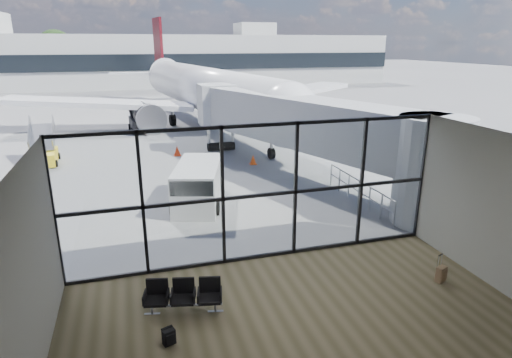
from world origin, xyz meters
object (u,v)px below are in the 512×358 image
seating_row (183,294)px  service_van (198,184)px  airliner (200,88)px  suitcase (441,274)px  mobile_stairs (43,155)px  backpack (169,337)px  belt_loader (140,124)px

seating_row → service_van: 7.88m
seating_row → airliner: airliner is taller
suitcase → mobile_stairs: (-13.52, 17.68, 0.25)m
backpack → seating_row: bearing=48.4°
service_van → belt_loader: bearing=112.4°
airliner → service_van: 21.10m
suitcase → seating_row: bearing=153.0°
service_van → mobile_stairs: size_ratio=1.45×
belt_loader → mobile_stairs: bearing=-129.7°
seating_row → airliner: bearing=92.3°
seating_row → backpack: seating_row is taller
seating_row → belt_loader: belt_loader is taller
seating_row → backpack: 1.38m
seating_row → airliner: (5.23, 28.40, 2.44)m
service_van → suitcase: bearing=-38.9°
suitcase → backpack: bearing=162.2°
suitcase → mobile_stairs: bearing=106.0°
suitcase → mobile_stairs: size_ratio=0.28×
backpack → service_van: (2.16, 8.95, 0.71)m
airliner → service_van: airliner is taller
belt_loader → mobile_stairs: 10.17m
backpack → mobile_stairs: bearing=87.6°
backpack → airliner: bearing=59.8°
airliner → mobile_stairs: size_ratio=12.15×
belt_loader → mobile_stairs: (-5.79, -8.36, -0.11)m
airliner → service_van: bearing=-107.6°
airliner → service_van: size_ratio=8.38×
seating_row → service_van: size_ratio=0.46×
suitcase → belt_loader: size_ratio=0.21×
backpack → belt_loader: belt_loader is taller
service_van → belt_loader: belt_loader is taller
mobile_stairs → backpack: bearing=-76.0°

